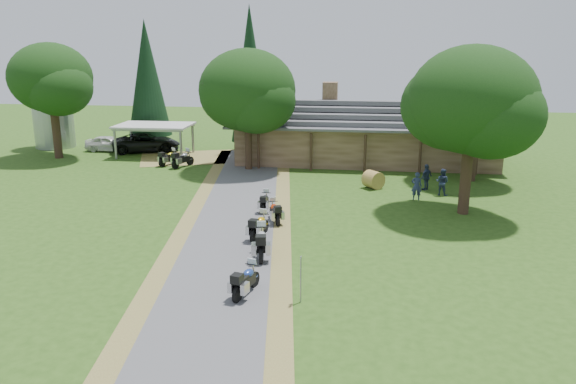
# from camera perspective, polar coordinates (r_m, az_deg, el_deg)

# --- Properties ---
(ground) EXTENTS (120.00, 120.00, 0.00)m
(ground) POSITION_cam_1_polar(r_m,az_deg,el_deg) (24.30, -6.92, -7.78)
(ground) COLOR #294B15
(ground) RESTS_ON ground
(driveway) EXTENTS (51.95, 51.95, 0.00)m
(driveway) POSITION_cam_1_polar(r_m,az_deg,el_deg) (28.04, -5.86, -4.60)
(driveway) COLOR #4E4E51
(driveway) RESTS_ON ground
(lodge) EXTENTS (21.40, 9.40, 4.90)m
(lodge) POSITION_cam_1_polar(r_m,az_deg,el_deg) (46.16, 7.89, 6.23)
(lodge) COLOR brown
(lodge) RESTS_ON ground
(silo) EXTENTS (3.63, 3.63, 7.10)m
(silo) POSITION_cam_1_polar(r_m,az_deg,el_deg) (55.65, -22.84, 7.83)
(silo) COLOR gray
(silo) RESTS_ON ground
(carport) EXTENTS (6.26, 4.25, 2.67)m
(carport) POSITION_cam_1_polar(r_m,az_deg,el_deg) (48.99, -13.35, 5.15)
(carport) COLOR silver
(carport) RESTS_ON ground
(car_white_sedan) EXTENTS (2.47, 5.35, 1.75)m
(car_white_sedan) POSITION_cam_1_polar(r_m,az_deg,el_deg) (52.15, -17.75, 4.91)
(car_white_sedan) COLOR silver
(car_white_sedan) RESTS_ON ground
(car_dark_suv) EXTENTS (4.83, 6.85, 2.42)m
(car_dark_suv) POSITION_cam_1_polar(r_m,az_deg,el_deg) (51.06, -14.24, 5.34)
(car_dark_suv) COLOR black
(car_dark_suv) RESTS_ON ground
(motorcycle_row_a) EXTENTS (1.05, 1.93, 1.26)m
(motorcycle_row_a) POSITION_cam_1_polar(r_m,az_deg,el_deg) (21.66, -4.28, -8.82)
(motorcycle_row_a) COLOR navy
(motorcycle_row_a) RESTS_ON ground
(motorcycle_row_b) EXTENTS (1.04, 2.23, 1.47)m
(motorcycle_row_b) POSITION_cam_1_polar(r_m,az_deg,el_deg) (25.24, -2.73, -5.02)
(motorcycle_row_b) COLOR #A9ACB1
(motorcycle_row_b) RESTS_ON ground
(motorcycle_row_c) EXTENTS (0.98, 2.01, 1.32)m
(motorcycle_row_c) POSITION_cam_1_polar(r_m,az_deg,el_deg) (27.66, -2.93, -3.37)
(motorcycle_row_c) COLOR #D09709
(motorcycle_row_c) RESTS_ON ground
(motorcycle_row_d) EXTENTS (1.21, 1.89, 1.23)m
(motorcycle_row_d) POSITION_cam_1_polar(r_m,az_deg,el_deg) (30.04, -1.36, -1.94)
(motorcycle_row_d) COLOR red
(motorcycle_row_d) RESTS_ON ground
(motorcycle_row_e) EXTENTS (0.59, 1.70, 1.15)m
(motorcycle_row_e) POSITION_cam_1_polar(r_m,az_deg,el_deg) (32.07, -2.35, -0.92)
(motorcycle_row_e) COLOR black
(motorcycle_row_e) RESTS_ON ground
(motorcycle_carport_a) EXTENTS (1.38, 1.96, 1.29)m
(motorcycle_carport_a) POSITION_cam_1_polar(r_m,az_deg,el_deg) (45.01, -12.00, 3.49)
(motorcycle_carport_a) COLOR yellow
(motorcycle_carport_a) RESTS_ON ground
(motorcycle_carport_b) EXTENTS (1.49, 2.10, 1.38)m
(motorcycle_carport_b) POSITION_cam_1_polar(r_m,az_deg,el_deg) (44.10, -10.65, 3.39)
(motorcycle_carport_b) COLOR slate
(motorcycle_carport_b) RESTS_ON ground
(person_a) EXTENTS (0.61, 0.46, 2.05)m
(person_a) POSITION_cam_1_polar(r_m,az_deg,el_deg) (35.02, 12.95, 0.83)
(person_a) COLOR #273151
(person_a) RESTS_ON ground
(person_b) EXTENTS (0.70, 0.63, 2.00)m
(person_b) POSITION_cam_1_polar(r_m,az_deg,el_deg) (36.54, 15.41, 1.21)
(person_b) COLOR #273151
(person_b) RESTS_ON ground
(person_c) EXTENTS (0.69, 0.70, 2.01)m
(person_c) POSITION_cam_1_polar(r_m,az_deg,el_deg) (37.61, 13.90, 1.70)
(person_c) COLOR #273151
(person_c) RESTS_ON ground
(hay_bale) EXTENTS (1.57, 1.56, 1.16)m
(hay_bale) POSITION_cam_1_polar(r_m,az_deg,el_deg) (37.45, 8.66, 1.25)
(hay_bale) COLOR olive
(hay_bale) RESTS_ON ground
(sign_post) EXTENTS (0.33, 0.05, 1.82)m
(sign_post) POSITION_cam_1_polar(r_m,az_deg,el_deg) (20.87, 1.30, -8.91)
(sign_post) COLOR gray
(sign_post) RESTS_ON ground
(oak_lodge_left) EXTENTS (7.13, 7.13, 9.61)m
(oak_lodge_left) POSITION_cam_1_polar(r_m,az_deg,el_deg) (42.02, -4.11, 8.72)
(oak_lodge_left) COLOR black
(oak_lodge_left) RESTS_ON ground
(oak_lodge_right) EXTENTS (6.51, 6.51, 9.64)m
(oak_lodge_right) POSITION_cam_1_polar(r_m,az_deg,el_deg) (40.40, 18.64, 7.76)
(oak_lodge_right) COLOR black
(oak_lodge_right) RESTS_ON ground
(oak_driveway) EXTENTS (6.89, 6.89, 10.28)m
(oak_driveway) POSITION_cam_1_polar(r_m,az_deg,el_deg) (32.18, 18.03, 6.72)
(oak_driveway) COLOR black
(oak_driveway) RESTS_ON ground
(oak_silo) EXTENTS (6.58, 6.58, 10.63)m
(oak_silo) POSITION_cam_1_polar(r_m,az_deg,el_deg) (50.05, -22.82, 9.20)
(oak_silo) COLOR black
(oak_silo) RESTS_ON ground
(cedar_near) EXTENTS (3.47, 3.47, 12.52)m
(cedar_near) POSITION_cam_1_polar(r_m,az_deg,el_deg) (49.41, -3.85, 11.35)
(cedar_near) COLOR black
(cedar_near) RESTS_ON ground
(cedar_far) EXTENTS (3.92, 3.92, 11.39)m
(cedar_far) POSITION_cam_1_polar(r_m,az_deg,el_deg) (53.39, -14.07, 10.61)
(cedar_far) COLOR black
(cedar_far) RESTS_ON ground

